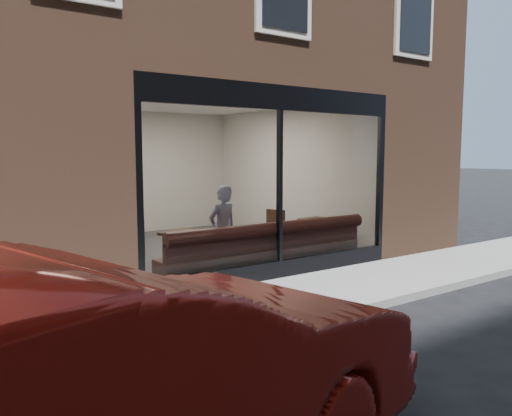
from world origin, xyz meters
TOP-DOWN VIEW (x-y plane):
  - ground at (0.00, 0.00)m, footprint 120.00×120.00m
  - sidewalk_near at (0.00, 1.00)m, footprint 40.00×2.00m
  - kerb_near at (0.00, -0.05)m, footprint 40.00×0.10m
  - host_building_pier_right at (3.75, 8.00)m, footprint 2.50×12.00m
  - host_building_backfill at (0.00, 11.00)m, footprint 5.00×6.00m
  - cafe_floor at (0.00, 5.00)m, footprint 6.00×6.00m
  - cafe_ceiling at (0.00, 5.00)m, footprint 6.00×6.00m
  - cafe_wall_back at (0.00, 7.99)m, footprint 5.00×0.00m
  - cafe_wall_left at (-2.49, 5.00)m, footprint 0.00×6.00m
  - cafe_wall_right at (2.49, 5.00)m, footprint 0.00×6.00m
  - storefront_kick at (0.00, 2.05)m, footprint 5.00×0.10m
  - storefront_header at (0.00, 2.05)m, footprint 5.00×0.10m
  - storefront_mullion at (0.00, 2.05)m, footprint 0.06×0.10m
  - storefront_glass at (0.00, 2.02)m, footprint 4.80×0.00m
  - banquette at (0.00, 2.45)m, footprint 4.00×0.55m
  - person at (-0.67, 2.78)m, footprint 0.62×0.46m
  - cafe_table_left at (-1.20, 3.13)m, footprint 0.91×0.91m
  - cafe_table_right at (1.82, 3.11)m, footprint 0.69×0.69m
  - cafe_chair_left at (-1.93, 3.90)m, footprint 0.44×0.44m
  - cafe_chair_right at (0.92, 3.55)m, footprint 0.56×0.56m
  - wall_poster at (-2.45, 5.23)m, footprint 0.02×0.54m
  - parked_car at (-4.48, -2.00)m, footprint 5.17×2.92m

SIDE VIEW (x-z plane):
  - ground at x=0.00m, z-range 0.00..0.00m
  - sidewalk_near at x=0.00m, z-range 0.00..0.01m
  - cafe_floor at x=0.00m, z-range 0.02..0.02m
  - kerb_near at x=0.00m, z-range 0.00..0.12m
  - storefront_kick at x=0.00m, z-range 0.00..0.30m
  - banquette at x=0.00m, z-range 0.00..0.45m
  - cafe_chair_left at x=-1.93m, z-range 0.22..0.26m
  - cafe_chair_right at x=0.92m, z-range 0.22..0.26m
  - cafe_table_left at x=-1.20m, z-range 0.72..0.76m
  - cafe_table_right at x=1.82m, z-range 0.72..0.76m
  - person at x=-0.67m, z-range 0.00..1.56m
  - parked_car at x=-4.48m, z-range 0.00..1.61m
  - wall_poster at x=-2.45m, z-range 1.06..1.78m
  - storefront_mullion at x=0.00m, z-range 0.30..2.80m
  - storefront_glass at x=0.00m, z-range -0.85..3.95m
  - cafe_wall_back at x=0.00m, z-range -0.90..4.10m
  - cafe_wall_left at x=-2.49m, z-range -1.40..4.60m
  - cafe_wall_right at x=2.49m, z-range -1.40..4.60m
  - host_building_pier_right at x=3.75m, z-range 0.00..3.20m
  - host_building_backfill at x=0.00m, z-range 0.00..3.20m
  - storefront_header at x=0.00m, z-range 2.80..3.20m
  - cafe_ceiling at x=0.00m, z-range 3.19..3.19m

